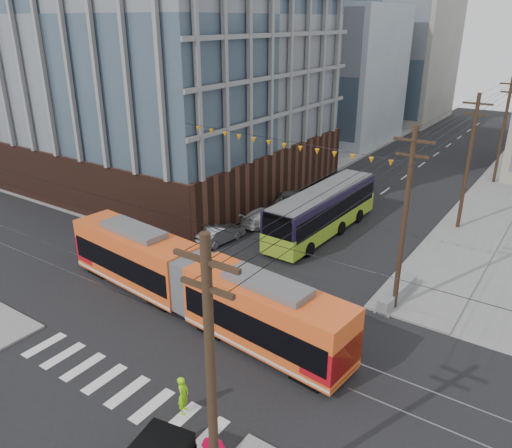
{
  "coord_description": "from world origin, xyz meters",
  "views": [
    {
      "loc": [
        16.15,
        -14.91,
        16.04
      ],
      "look_at": [
        -0.34,
        9.3,
        4.02
      ],
      "focal_mm": 35.0,
      "sensor_mm": 36.0,
      "label": 1
    }
  ],
  "objects": [
    {
      "name": "streetcar",
      "position": [
        -1.04,
        3.98,
        1.95
      ],
      "size": [
        20.42,
        4.84,
        3.9
      ],
      "primitive_type": null,
      "rotation": [
        0.0,
        0.0,
        -0.1
      ],
      "color": "#EE571F",
      "rests_on": "ground"
    },
    {
      "name": "city_bus",
      "position": [
        -0.41,
        18.91,
        1.88
      ],
      "size": [
        3.3,
        13.36,
        3.76
      ],
      "primitive_type": null,
      "rotation": [
        0.0,
        0.0,
        -0.03
      ],
      "color": "black",
      "rests_on": "ground"
    },
    {
      "name": "utility_pole_near",
      "position": [
        8.5,
        -6.0,
        5.5
      ],
      "size": [
        0.3,
        0.3,
        11.0
      ],
      "primitive_type": "cylinder",
      "color": "black",
      "rests_on": "ground"
    },
    {
      "name": "office_building",
      "position": [
        -22.0,
        23.0,
        14.3
      ],
      "size": [
        30.0,
        25.0,
        28.6
      ],
      "primitive_type": "cube",
      "color": "#381E16",
      "rests_on": "ground"
    },
    {
      "name": "pedestrian",
      "position": [
        3.85,
        -2.47,
        0.93
      ],
      "size": [
        0.67,
        0.8,
        1.86
      ],
      "primitive_type": "imported",
      "rotation": [
        0.0,
        0.0,
        1.97
      ],
      "color": "#91F10D",
      "rests_on": "ground"
    },
    {
      "name": "parked_car_grey",
      "position": [
        -5.98,
        23.01,
        0.67
      ],
      "size": [
        4.02,
        5.32,
        1.34
      ],
      "primitive_type": "imported",
      "rotation": [
        0.0,
        0.0,
        3.57
      ],
      "color": "slate",
      "rests_on": "ground"
    },
    {
      "name": "bg_bldg_nw_near",
      "position": [
        -17.0,
        52.0,
        9.0
      ],
      "size": [
        18.0,
        16.0,
        18.0
      ],
      "primitive_type": "cube",
      "color": "#8C99A5",
      "rests_on": "ground"
    },
    {
      "name": "ground",
      "position": [
        0.0,
        0.0,
        0.0
      ],
      "size": [
        160.0,
        160.0,
        0.0
      ],
      "primitive_type": "plane",
      "color": "slate"
    },
    {
      "name": "parked_car_white",
      "position": [
        -5.34,
        17.83,
        0.69
      ],
      "size": [
        2.27,
        4.86,
        1.37
      ],
      "primitive_type": "imported",
      "rotation": [
        0.0,
        0.0,
        3.07
      ],
      "color": "#B9B9B9",
      "rests_on": "ground"
    },
    {
      "name": "jersey_barrier",
      "position": [
        8.3,
        12.04,
        0.44
      ],
      "size": [
        1.28,
        4.48,
        0.88
      ],
      "primitive_type": "cube",
      "rotation": [
        0.0,
        0.0,
        -0.07
      ],
      "color": "gray",
      "rests_on": "ground"
    },
    {
      "name": "parked_car_silver",
      "position": [
        -6.04,
        12.8,
        0.69
      ],
      "size": [
        1.99,
        4.34,
        1.38
      ],
      "primitive_type": "imported",
      "rotation": [
        0.0,
        0.0,
        3.01
      ],
      "color": "gray",
      "rests_on": "ground"
    },
    {
      "name": "bg_bldg_nw_far",
      "position": [
        -14.0,
        72.0,
        10.0
      ],
      "size": [
        16.0,
        18.0,
        20.0
      ],
      "primitive_type": "cube",
      "color": "gray",
      "rests_on": "ground"
    }
  ]
}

